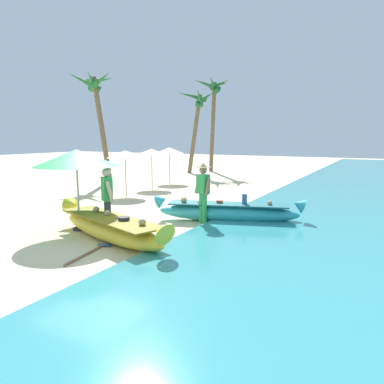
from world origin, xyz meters
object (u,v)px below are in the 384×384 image
object	(u,v)px
palm_tree_tall_inland	(96,95)
paddle	(93,250)
boat_cyan_midground	(228,212)
person_tourist_customer	(107,197)
palm_tree_mid_cluster	(213,97)
boat_yellow_foreground	(110,227)
patio_umbrella_large	(76,158)
palm_tree_leaning_seaward	(198,108)
person_vendor_hatted	(203,188)

from	to	relation	value
palm_tree_tall_inland	paddle	size ratio (longest dim) A/B	3.90
boat_cyan_midground	person_tourist_customer	distance (m)	3.55
palm_tree_tall_inland	paddle	distance (m)	14.30
boat_cyan_midground	palm_tree_mid_cluster	bearing A→B (deg)	116.31
paddle	boat_cyan_midground	bearing A→B (deg)	69.90
paddle	boat_yellow_foreground	bearing A→B (deg)	107.66
palm_tree_mid_cluster	patio_umbrella_large	bearing A→B (deg)	-77.07
boat_yellow_foreground	person_tourist_customer	bearing A→B (deg)	134.78
boat_cyan_midground	paddle	size ratio (longest dim) A/B	2.80
person_tourist_customer	palm_tree_mid_cluster	bearing A→B (deg)	106.02
boat_yellow_foreground	paddle	world-z (taller)	boat_yellow_foreground
palm_tree_tall_inland	palm_tree_leaning_seaward	size ratio (longest dim) A/B	1.08
patio_umbrella_large	palm_tree_mid_cluster	bearing A→B (deg)	102.93
palm_tree_leaning_seaward	paddle	distance (m)	18.09
palm_tree_tall_inland	palm_tree_mid_cluster	distance (m)	8.88
patio_umbrella_large	palm_tree_tall_inland	world-z (taller)	palm_tree_tall_inland
boat_yellow_foreground	person_tourist_customer	size ratio (longest dim) A/B	2.57
patio_umbrella_large	palm_tree_tall_inland	distance (m)	11.78
person_tourist_customer	palm_tree_mid_cluster	size ratio (longest dim) A/B	0.26
boat_yellow_foreground	paddle	size ratio (longest dim) A/B	2.82
palm_tree_tall_inland	boat_yellow_foreground	bearing A→B (deg)	-46.91
person_tourist_customer	patio_umbrella_large	world-z (taller)	patio_umbrella_large
person_vendor_hatted	patio_umbrella_large	size ratio (longest dim) A/B	0.80
boat_cyan_midground	palm_tree_leaning_seaward	distance (m)	15.07
boat_yellow_foreground	palm_tree_mid_cluster	distance (m)	18.88
person_vendor_hatted	palm_tree_mid_cluster	distance (m)	16.71
boat_cyan_midground	palm_tree_tall_inland	world-z (taller)	palm_tree_tall_inland
palm_tree_mid_cluster	person_tourist_customer	bearing A→B (deg)	-73.98
boat_yellow_foreground	palm_tree_tall_inland	xyz separation A→B (m)	(-8.64, 9.23, 4.44)
boat_cyan_midground	paddle	world-z (taller)	boat_cyan_midground
person_tourist_customer	palm_tree_leaning_seaward	size ratio (longest dim) A/B	0.30
boat_yellow_foreground	palm_tree_tall_inland	world-z (taller)	palm_tree_tall_inland
person_vendor_hatted	palm_tree_mid_cluster	world-z (taller)	palm_tree_mid_cluster
boat_yellow_foreground	paddle	bearing A→B (deg)	-72.34
boat_cyan_midground	boat_yellow_foreground	bearing A→B (deg)	-119.34
boat_cyan_midground	palm_tree_tall_inland	xyz separation A→B (m)	(-10.40, 6.09, 4.45)
boat_yellow_foreground	patio_umbrella_large	world-z (taller)	patio_umbrella_large
boat_yellow_foreground	palm_tree_leaning_seaward	size ratio (longest dim) A/B	0.78
boat_yellow_foreground	boat_cyan_midground	distance (m)	3.60
palm_tree_tall_inland	palm_tree_leaning_seaward	distance (m)	7.09
palm_tree_tall_inland	boat_cyan_midground	bearing A→B (deg)	-30.34
patio_umbrella_large	palm_tree_mid_cluster	world-z (taller)	palm_tree_mid_cluster
boat_cyan_midground	palm_tree_tall_inland	distance (m)	12.85
palm_tree_leaning_seaward	palm_tree_mid_cluster	xyz separation A→B (m)	(0.30, 1.81, 0.81)
boat_yellow_foreground	person_tourist_customer	xyz separation A→B (m)	(-0.42, 0.42, 0.65)
person_tourist_customer	boat_cyan_midground	bearing A→B (deg)	51.28
palm_tree_tall_inland	palm_tree_mid_cluster	world-z (taller)	palm_tree_mid_cluster
palm_tree_tall_inland	person_vendor_hatted	bearing A→B (deg)	-33.82
boat_yellow_foreground	boat_cyan_midground	bearing A→B (deg)	60.66
paddle	person_vendor_hatted	bearing A→B (deg)	75.51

